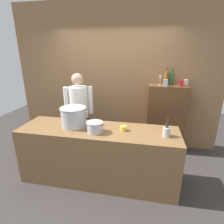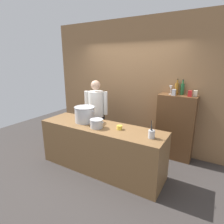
{
  "view_description": "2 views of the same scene",
  "coord_description": "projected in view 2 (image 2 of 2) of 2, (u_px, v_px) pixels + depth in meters",
  "views": [
    {
      "loc": [
        0.7,
        -2.4,
        2.02
      ],
      "look_at": [
        0.14,
        0.42,
        1.05
      ],
      "focal_mm": 28.46,
      "sensor_mm": 36.0,
      "label": 1
    },
    {
      "loc": [
        1.84,
        -2.68,
        2.09
      ],
      "look_at": [
        0.0,
        0.41,
        1.07
      ],
      "focal_mm": 29.5,
      "sensor_mm": 36.0,
      "label": 2
    }
  ],
  "objects": [
    {
      "name": "spice_tin_silver",
      "position": [
        174.0,
        92.0,
        3.69
      ],
      "size": [
        0.07,
        0.07,
        0.13
      ],
      "primitive_type": "cube",
      "color": "#B2B2B7",
      "rests_on": "bar_cabinet"
    },
    {
      "name": "bar_cabinet",
      "position": [
        175.0,
        127.0,
        3.93
      ],
      "size": [
        0.76,
        0.32,
        1.4
      ],
      "primitive_type": "cube",
      "color": "brown",
      "rests_on": "ground_plane"
    },
    {
      "name": "ground_plane",
      "position": [
        101.0,
        168.0,
        3.69
      ],
      "size": [
        8.0,
        8.0,
        0.0
      ],
      "primitive_type": "plane",
      "color": "#383330"
    },
    {
      "name": "wine_glass_short",
      "position": [
        171.0,
        88.0,
        3.82
      ],
      "size": [
        0.07,
        0.07,
        0.19
      ],
      "color": "silver",
      "rests_on": "bar_cabinet"
    },
    {
      "name": "spice_tin_cream",
      "position": [
        195.0,
        93.0,
        3.61
      ],
      "size": [
        0.07,
        0.07,
        0.12
      ],
      "primitive_type": "cube",
      "color": "beige",
      "rests_on": "bar_cabinet"
    },
    {
      "name": "spice_tin_red",
      "position": [
        190.0,
        94.0,
        3.59
      ],
      "size": [
        0.07,
        0.07,
        0.12
      ],
      "primitive_type": "cube",
      "color": "red",
      "rests_on": "bar_cabinet"
    },
    {
      "name": "wine_bottle_green",
      "position": [
        182.0,
        89.0,
        3.77
      ],
      "size": [
        0.08,
        0.08,
        0.31
      ],
      "color": "#1E592D",
      "rests_on": "bar_cabinet"
    },
    {
      "name": "stockpot_small",
      "position": [
        97.0,
        123.0,
        3.33
      ],
      "size": [
        0.3,
        0.24,
        0.16
      ],
      "color": "#B7BABF",
      "rests_on": "prep_counter"
    },
    {
      "name": "brick_back_panel",
      "position": [
        133.0,
        85.0,
        4.44
      ],
      "size": [
        4.4,
        0.1,
        3.0
      ],
      "primitive_type": "cube",
      "color": "olive",
      "rests_on": "ground_plane"
    },
    {
      "name": "wine_bottle_amber",
      "position": [
        177.0,
        88.0,
        3.81
      ],
      "size": [
        0.08,
        0.08,
        0.32
      ],
      "color": "#8C5919",
      "rests_on": "bar_cabinet"
    },
    {
      "name": "chef",
      "position": [
        96.0,
        111.0,
        4.2
      ],
      "size": [
        0.51,
        0.4,
        1.66
      ],
      "rotation": [
        0.0,
        0.0,
        3.47
      ],
      "color": "black",
      "rests_on": "ground_plane"
    },
    {
      "name": "butter_jar",
      "position": [
        119.0,
        127.0,
        3.26
      ],
      "size": [
        0.1,
        0.1,
        0.07
      ],
      "primitive_type": "cylinder",
      "color": "yellow",
      "rests_on": "prep_counter"
    },
    {
      "name": "utensil_crock",
      "position": [
        152.0,
        134.0,
        2.89
      ],
      "size": [
        0.1,
        0.1,
        0.29
      ],
      "color": "#B7BABF",
      "rests_on": "prep_counter"
    },
    {
      "name": "prep_counter",
      "position": [
        101.0,
        148.0,
        3.56
      ],
      "size": [
        2.45,
        0.7,
        0.9
      ],
      "primitive_type": "cube",
      "color": "brown",
      "rests_on": "ground_plane"
    },
    {
      "name": "stockpot_large",
      "position": [
        85.0,
        114.0,
        3.63
      ],
      "size": [
        0.46,
        0.4,
        0.31
      ],
      "color": "#B7BABF",
      "rests_on": "prep_counter"
    }
  ]
}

